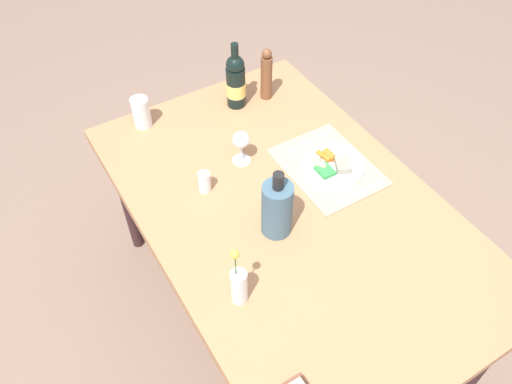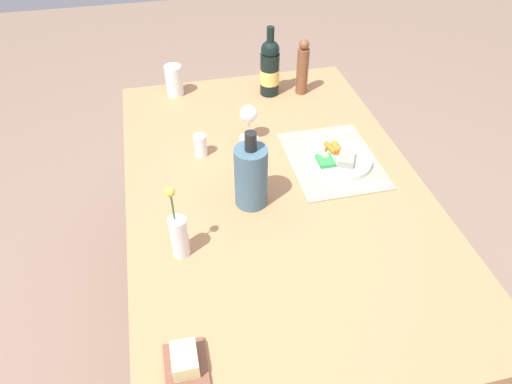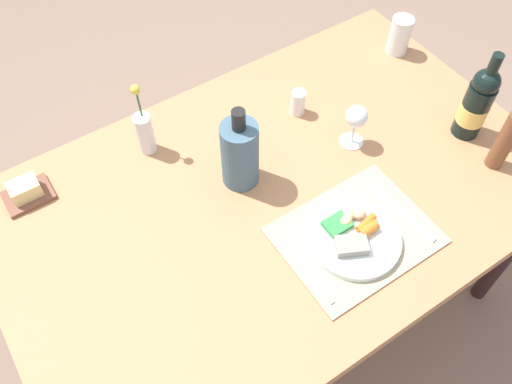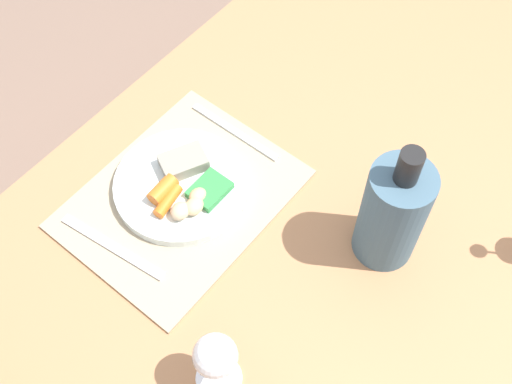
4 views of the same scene
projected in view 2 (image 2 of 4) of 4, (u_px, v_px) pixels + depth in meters
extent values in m
plane|color=#846957|center=(271.00, 313.00, 2.11)|extent=(8.00, 8.00, 0.00)
cube|color=#B17B50|center=(275.00, 190.00, 1.63)|extent=(1.57, 1.00, 0.05)
cylinder|color=#352021|center=(318.00, 145.00, 2.46)|extent=(0.05, 0.05, 0.70)
cylinder|color=#352021|center=(154.00, 167.00, 2.33)|extent=(0.05, 0.05, 0.70)
cube|color=tan|center=(332.00, 160.00, 1.72)|extent=(0.40, 0.31, 0.01)
cylinder|color=silver|center=(338.00, 159.00, 1.70)|extent=(0.24, 0.24, 0.02)
cube|color=gray|center=(346.00, 159.00, 1.67)|extent=(0.10, 0.08, 0.03)
cylinder|color=orange|center=(337.00, 148.00, 1.71)|extent=(0.06, 0.03, 0.03)
cylinder|color=orange|center=(330.00, 148.00, 1.72)|extent=(0.07, 0.03, 0.02)
ellipsoid|color=#D1B880|center=(325.00, 155.00, 1.68)|extent=(0.03, 0.03, 0.02)
ellipsoid|color=#DAB681|center=(321.00, 152.00, 1.70)|extent=(0.04, 0.03, 0.02)
ellipsoid|color=#CAAE86|center=(322.00, 148.00, 1.71)|extent=(0.04, 0.03, 0.03)
cube|color=#338C43|center=(325.00, 161.00, 1.67)|extent=(0.07, 0.06, 0.01)
cube|color=silver|center=(356.00, 189.00, 1.59)|extent=(0.01, 0.20, 0.00)
cube|color=silver|center=(325.00, 135.00, 1.83)|extent=(0.04, 0.22, 0.00)
cylinder|color=brown|center=(302.00, 71.00, 2.02)|extent=(0.05, 0.05, 0.20)
sphere|color=brown|center=(304.00, 45.00, 1.94)|extent=(0.04, 0.04, 0.04)
cylinder|color=silver|center=(179.00, 237.00, 1.34)|extent=(0.05, 0.05, 0.13)
cylinder|color=#3F7233|center=(175.00, 224.00, 1.31)|extent=(0.00, 0.00, 0.23)
sphere|color=yellow|center=(170.00, 192.00, 1.24)|extent=(0.03, 0.03, 0.03)
cylinder|color=#3F7233|center=(176.00, 224.00, 1.32)|extent=(0.00, 0.00, 0.23)
sphere|color=yellow|center=(171.00, 193.00, 1.24)|extent=(0.02, 0.02, 0.02)
cylinder|color=black|center=(270.00, 74.00, 2.02)|extent=(0.08, 0.08, 0.18)
sphere|color=black|center=(270.00, 50.00, 1.95)|extent=(0.08, 0.08, 0.08)
cylinder|color=black|center=(270.00, 38.00, 1.92)|extent=(0.03, 0.03, 0.09)
cylinder|color=#EFCC65|center=(270.00, 76.00, 2.03)|extent=(0.08, 0.08, 0.06)
cylinder|color=silver|center=(174.00, 80.00, 2.03)|extent=(0.07, 0.07, 0.13)
cylinder|color=silver|center=(175.00, 86.00, 2.05)|extent=(0.07, 0.07, 0.07)
cube|color=brown|center=(186.00, 366.00, 1.12)|extent=(0.13, 0.10, 0.01)
cube|color=#E4D48A|center=(185.00, 360.00, 1.10)|extent=(0.08, 0.06, 0.05)
cylinder|color=white|center=(201.00, 145.00, 1.72)|extent=(0.05, 0.05, 0.08)
cylinder|color=white|center=(249.00, 138.00, 1.82)|extent=(0.07, 0.07, 0.00)
cylinder|color=white|center=(249.00, 129.00, 1.80)|extent=(0.01, 0.01, 0.08)
sphere|color=white|center=(249.00, 114.00, 1.75)|extent=(0.07, 0.07, 0.07)
cylinder|color=#436275|center=(251.00, 177.00, 1.49)|extent=(0.10, 0.10, 0.21)
cylinder|color=black|center=(251.00, 141.00, 1.40)|extent=(0.04, 0.04, 0.06)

